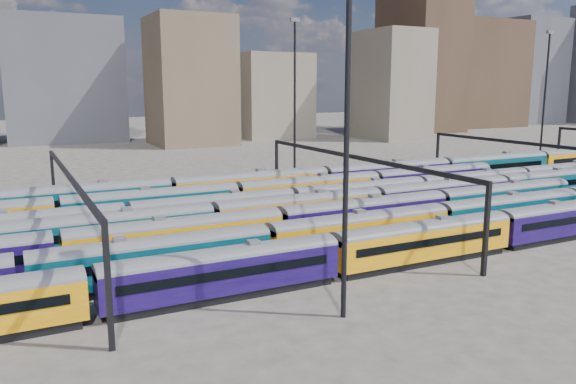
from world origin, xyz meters
name	(u,v)px	position (x,y,z in m)	size (l,w,h in m)	color
ground	(273,234)	(0.00, 0.00, 0.00)	(500.00, 500.00, 0.00)	#433D39
rake_0	(224,267)	(-11.04, -15.00, 2.41)	(130.99, 2.74, 4.60)	black
rake_1	(440,217)	(14.07, -10.00, 2.48)	(115.22, 2.81, 4.72)	black
rake_2	(57,249)	(-21.68, -5.00, 2.57)	(119.44, 2.91, 4.90)	black
rake_3	(376,200)	(13.31, 0.00, 2.57)	(119.42, 2.91, 4.90)	black
rake_4	(359,193)	(14.31, 5.00, 2.44)	(94.55, 2.77, 4.65)	black
rake_5	(153,202)	(-10.32, 10.00, 2.62)	(101.11, 2.96, 4.99)	black
rake_6	(253,184)	(4.08, 15.00, 2.83)	(153.07, 3.20, 5.39)	black
gantry_1	(69,186)	(-20.00, 0.00, 6.79)	(0.35, 40.35, 8.03)	black
gantry_2	(353,166)	(10.00, 0.00, 6.79)	(0.35, 40.35, 8.03)	black
gantry_3	(539,152)	(40.00, 0.00, 6.79)	(0.35, 40.35, 8.03)	black
mast_2	(347,111)	(-5.00, -22.00, 13.97)	(1.40, 0.50, 25.60)	black
mast_3	(295,97)	(15.00, 24.00, 13.97)	(1.40, 0.50, 25.60)	black
mast_5	(545,96)	(65.00, 20.00, 13.97)	(1.40, 0.50, 25.60)	black
skyline	(416,72)	(104.75, 105.73, 20.83)	(399.22, 60.48, 50.03)	#665B4C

